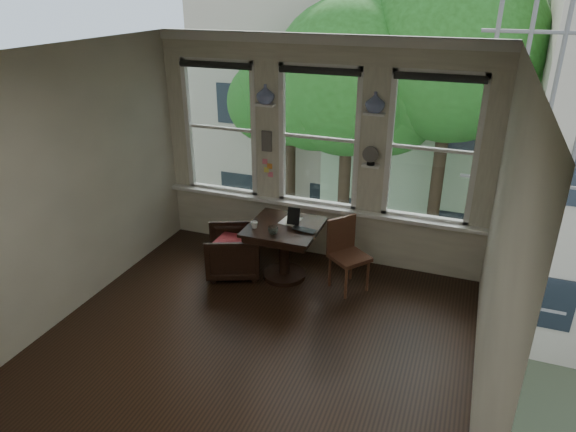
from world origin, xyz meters
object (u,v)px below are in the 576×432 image
at_px(side_chair_right, 350,257).
at_px(armchair_left, 233,252).
at_px(laptop, 302,232).
at_px(table, 284,252).
at_px(mug, 254,225).

bearing_deg(side_chair_right, armchair_left, 134.24).
distance_m(side_chair_right, laptop, 0.67).
distance_m(table, laptop, 0.49).
bearing_deg(table, laptop, -21.16).
relative_size(armchair_left, side_chair_right, 0.76).
bearing_deg(mug, armchair_left, 172.07).
bearing_deg(mug, table, 31.02).
distance_m(table, armchair_left, 0.69).
distance_m(table, mug, 0.57).
distance_m(laptop, mug, 0.62).
xyz_separation_m(laptop, mug, (-0.61, -0.09, 0.03)).
relative_size(table, mug, 10.03).
bearing_deg(laptop, table, 167.13).
height_order(armchair_left, laptop, laptop).
xyz_separation_m(table, side_chair_right, (0.86, 0.02, 0.09)).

